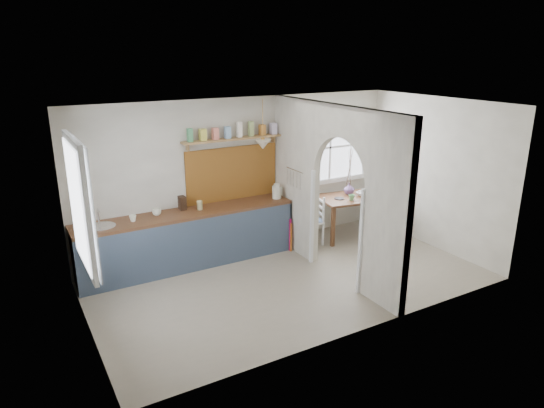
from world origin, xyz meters
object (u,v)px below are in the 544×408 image
chair_left (310,220)px  kettle (277,191)px  chair_right (387,208)px  vase (349,189)px  dining_table (351,216)px

chair_left → kettle: (-0.60, 0.14, 0.58)m
chair_right → kettle: 2.41m
chair_right → chair_left: bearing=110.9°
kettle → vase: bearing=-3.2°
chair_left → chair_right: bearing=99.5°
dining_table → vase: 0.52m
chair_right → vase: (-0.79, 0.20, 0.44)m
chair_left → kettle: kettle is taller
chair_left → chair_right: chair_left is taller
vase → dining_table: bearing=-111.1°
dining_table → chair_left: 0.87m
kettle → chair_left: bearing=-14.3°
dining_table → kettle: size_ratio=4.78×
chair_left → chair_right: (1.72, -0.11, -0.02)m
chair_left → kettle: bearing=-89.8°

